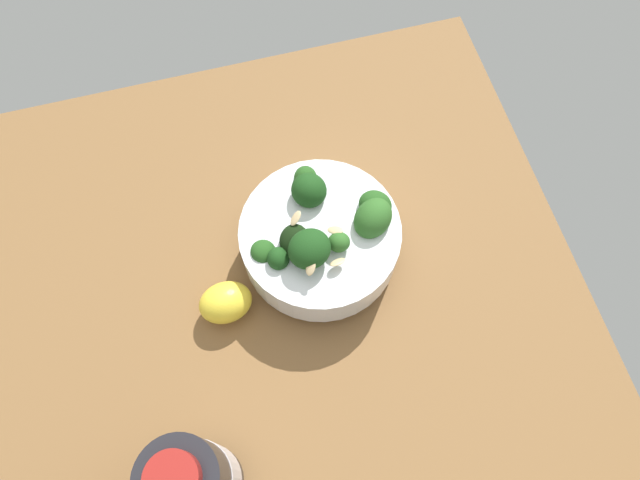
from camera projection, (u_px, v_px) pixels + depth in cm
name	position (u px, v px, depth cm)	size (l,w,h in cm)	color
ground_plane	(286.00, 298.00, 70.55)	(69.58, 69.58, 3.29)	brown
bowl_of_broccoli	(321.00, 237.00, 66.84)	(18.21, 18.58, 11.44)	white
lemon_wedge	(225.00, 300.00, 66.22)	(6.06, 4.68, 4.88)	yellow
bottle_tall	(196.00, 480.00, 54.06)	(7.28, 7.28, 17.70)	black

